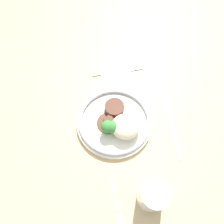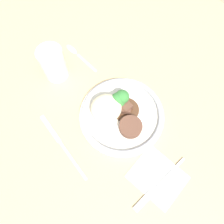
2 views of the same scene
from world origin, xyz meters
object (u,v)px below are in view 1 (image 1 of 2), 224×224
Objects in this scene: fork at (123,70)px; spoon at (119,215)px; knife at (172,128)px; juice_glass at (152,196)px; plate at (116,122)px.

fork is 1.27× the size of spoon.
juice_glass is at bearing -30.15° from knife.
spoon reaches higher than knife.
spoon is at bearing -104.47° from fork.
juice_glass is at bearing -93.72° from fork.
plate is 2.26× the size of juice_glass.
juice_glass is 0.24m from knife.
plate is 1.67× the size of spoon.
plate is at bearing -108.77° from fork.
fork is at bearing 164.25° from spoon.
juice_glass is 0.11m from spoon.
spoon is (0.49, -0.08, -0.00)m from fork.
knife is at bearing -68.30° from fork.
plate is at bearing -100.60° from knife.
fork and spoon have the same top height.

